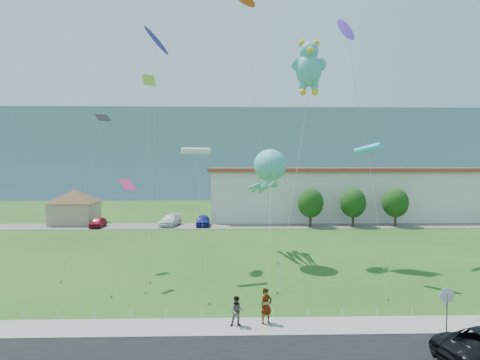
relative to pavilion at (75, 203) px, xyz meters
name	(u,v)px	position (x,y,z in m)	size (l,w,h in m)	color
ground	(254,310)	(24.00, -38.00, -3.02)	(160.00, 160.00, 0.00)	#234A15
sidewalk	(257,327)	(24.00, -40.75, -2.97)	(80.00, 2.50, 0.10)	gray
parking_strip	(239,226)	(24.00, -3.00, -2.99)	(70.00, 6.00, 0.06)	#59544C
hill_ridge	(232,154)	(24.00, 82.00, 9.48)	(160.00, 50.00, 25.00)	gray
pavilion	(75,203)	(0.00, 0.00, 0.00)	(9.20, 9.20, 5.00)	tan
warehouse	(396,193)	(50.00, 6.00, 1.10)	(61.00, 15.00, 8.20)	beige
stop_sign	(447,300)	(33.50, -42.21, -1.15)	(0.80, 0.07, 2.50)	slate
rope_fence	(255,314)	(24.00, -39.30, -2.77)	(26.05, 0.05, 0.50)	white
tree_near	(310,203)	(34.00, -4.00, 0.36)	(3.60, 3.60, 5.47)	#3F2B19
tree_mid	(353,203)	(40.00, -4.00, 0.36)	(3.60, 3.60, 5.47)	#3F2B19
tree_far	(395,203)	(46.00, -4.00, 0.36)	(3.60, 3.60, 5.47)	#3F2B19
pedestrian_left	(266,306)	(24.54, -40.42, -1.97)	(0.69, 0.46, 1.91)	gray
pedestrian_right	(237,311)	(22.97, -40.74, -2.13)	(0.77, 0.60, 1.59)	gray
parked_car_red	(98,222)	(4.48, -3.75, -2.27)	(1.63, 4.05, 1.38)	maroon
parked_car_white	(170,220)	(14.28, -2.58, -2.19)	(2.17, 5.33, 1.55)	silver
parked_car_blue	(203,221)	(18.96, -3.03, -2.19)	(1.83, 4.56, 1.55)	navy
octopus_kite	(269,173)	(26.14, -25.01, 4.96)	(2.80, 15.93, 10.05)	teal
teddy_bear_kite	(309,66)	(29.79, -24.42, 14.57)	(5.63, 11.50, 19.97)	teal
small_kite_pink	(126,194)	(15.16, -32.36, 3.57)	(1.29, 4.02, 7.68)	#DD3167
small_kite_orange	(243,3)	(23.91, -21.59, 21.16)	(3.95, 5.65, 25.66)	#E64219
small_kite_black	(99,135)	(11.47, -26.40, 8.20)	(2.14, 6.81, 13.21)	black
small_kite_purple	(347,35)	(33.80, -22.49, 17.96)	(3.03, 6.41, 22.28)	purple
small_kite_cyan	(368,150)	(32.99, -31.39, 6.79)	(0.61, 6.30, 10.33)	#31BADE
small_kite_yellow	(148,104)	(15.88, -27.26, 10.69)	(1.93, 9.21, 16.37)	#A9D131
small_kite_white	(196,152)	(20.00, -29.89, 6.65)	(1.64, 8.36, 10.20)	silver
small_kite_blue	(157,46)	(16.02, -23.88, 16.44)	(1.80, 9.14, 20.70)	#3022C5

